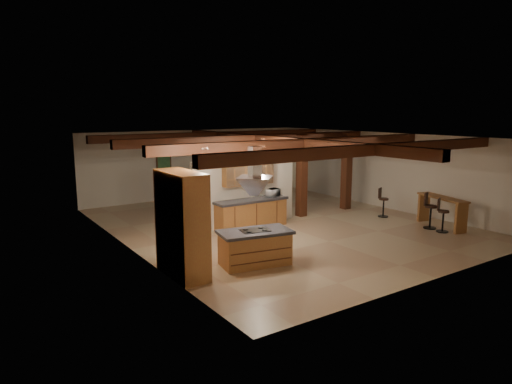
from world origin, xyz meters
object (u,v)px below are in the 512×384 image
(kitchen_island, at_px, (255,247))
(sofa, at_px, (261,186))
(dining_table, at_px, (232,204))
(bar_counter, at_px, (442,207))

(kitchen_island, xyz_separation_m, sofa, (5.89, 8.27, -0.15))
(kitchen_island, distance_m, sofa, 10.15)
(kitchen_island, height_order, dining_table, kitchen_island)
(kitchen_island, distance_m, bar_counter, 7.05)
(kitchen_island, xyz_separation_m, dining_table, (2.45, 5.12, -0.09))
(kitchen_island, xyz_separation_m, bar_counter, (7.04, -0.34, 0.23))
(bar_counter, bearing_deg, dining_table, 130.01)
(dining_table, relative_size, sofa, 1.01)
(dining_table, height_order, bar_counter, bar_counter)
(sofa, bearing_deg, dining_table, 31.44)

